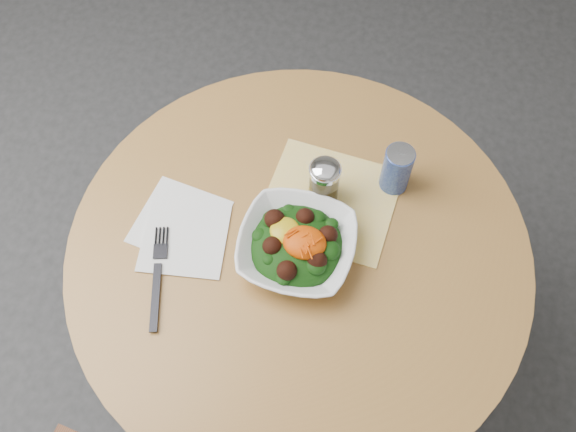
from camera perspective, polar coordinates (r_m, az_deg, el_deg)
name	(u,v)px	position (r m, az deg, el deg)	size (l,w,h in m)	color
ground	(295,359)	(1.94, 0.63, -12.56)	(6.00, 6.00, 0.00)	#2C2C2E
table	(297,287)	(1.42, 0.85, -6.34)	(0.90, 0.90, 0.75)	black
cloth_napkin	(330,200)	(1.29, 3.74, 1.40)	(0.25, 0.23, 0.00)	#E8AC0C
paper_napkins	(182,230)	(1.27, -9.38, -1.19)	(0.20, 0.22, 0.00)	white
salad_bowl	(297,245)	(1.21, 0.79, -2.62)	(0.24, 0.24, 0.08)	white
fork	(158,274)	(1.23, -11.49, -5.06)	(0.06, 0.21, 0.00)	black
spice_shaker	(324,182)	(1.25, 3.23, 3.03)	(0.06, 0.06, 0.11)	silver
beverage_can	(397,169)	(1.28, 9.64, 4.13)	(0.06, 0.06, 0.11)	navy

